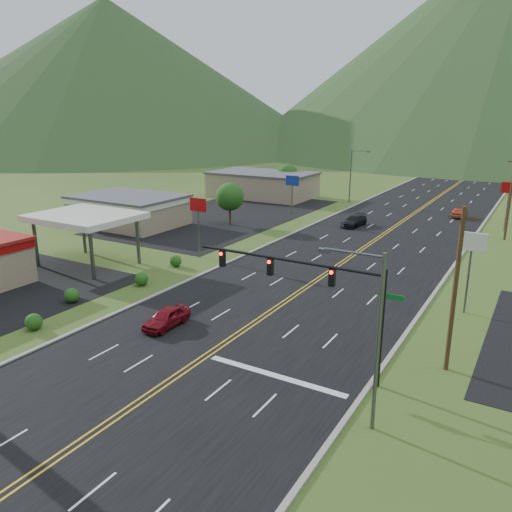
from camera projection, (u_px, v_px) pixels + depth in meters
The scene contains 20 objects.
ground at pixel (46, 466), 21.94m from camera, with size 500.00×500.00×0.00m, color #2F491A.
road at pixel (46, 466), 21.94m from camera, with size 20.00×460.00×0.04m, color black.
traffic_signal at pixel (315, 286), 28.87m from camera, with size 13.10×0.43×7.00m.
streetlight_east at pixel (372, 330), 23.31m from camera, with size 3.28×0.25×9.00m.
streetlight_west at pixel (352, 172), 84.10m from camera, with size 3.28×0.25×9.00m.
gas_canopy at pixel (85, 218), 49.53m from camera, with size 10.00×8.00×5.30m.
building_west_mid at pixel (129, 208), 68.37m from camera, with size 14.40×10.40×4.10m.
building_west_far at pixel (263, 184), 91.23m from camera, with size 18.40×11.40×4.50m.
pole_sign_west_a at pixel (198, 211), 52.19m from camera, with size 2.00×0.18×6.40m.
pole_sign_west_b at pixel (292, 185), 70.38m from camera, with size 2.00×0.18×6.40m.
pole_sign_east_a at pixel (472, 250), 37.34m from camera, with size 2.00×0.18×6.40m.
pole_sign_east_b at pixel (509, 193), 63.80m from camera, with size 2.00×0.18×6.40m.
tree_west_a at pixel (230, 197), 67.85m from camera, with size 3.84×3.84×5.82m.
tree_west_b at pixel (287, 174), 92.62m from camera, with size 3.84×3.84×5.82m.
utility_pole_a at pixel (455, 290), 28.81m from camera, with size 1.60×0.28×10.00m.
utility_pole_b at pixel (510, 198), 59.40m from camera, with size 1.60×0.28×10.00m.
mountain_nw at pixel (109, 75), 208.96m from camera, with size 190.00×190.00×60.00m, color #1A3A1A.
car_red_near at pixel (166, 318), 35.99m from camera, with size 1.64×4.09×1.39m, color maroon.
car_dark_mid at pixel (354, 221), 67.74m from camera, with size 2.03×4.99×1.45m, color black.
car_red_far at pixel (460, 213), 73.44m from camera, with size 1.36×3.89×1.28m, color maroon.
Camera 1 is at (17.39, -11.21, 15.01)m, focal length 35.00 mm.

